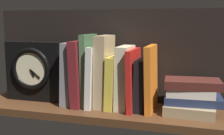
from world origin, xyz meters
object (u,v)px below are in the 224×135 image
book_green_romantic (89,70)px  book_stack_side (191,97)px  book_tan_shortstories (104,71)px  book_yellow_seinlanguage (114,82)px  book_red_requiem (134,79)px  book_cream_twain (125,77)px  book_maroon_dawkins (82,73)px  book_black_skeptic (142,84)px  book_white_catcher (96,76)px  book_gray_chess (72,73)px  framed_clock (35,71)px  book_orange_pandolfini (151,78)px

book_green_romantic → book_stack_side: bearing=-0.2°
book_tan_shortstories → book_yellow_seinlanguage: book_tan_shortstories is taller
book_yellow_seinlanguage → book_red_requiem: size_ratio=0.88×
book_tan_shortstories → book_cream_twain: (7.32, 0.00, -1.73)cm
book_maroon_dawkins → book_green_romantic: (2.87, 0.00, 1.08)cm
book_green_romantic → book_yellow_seinlanguage: 9.84cm
book_black_skeptic → book_white_catcher: bearing=180.0°
book_green_romantic → book_red_requiem: size_ratio=1.23×
book_yellow_seinlanguage → book_white_catcher: bearing=180.0°
book_maroon_dawkins → book_red_requiem: bearing=0.0°
book_tan_shortstories → book_black_skeptic: book_tan_shortstories is taller
book_gray_chess → book_tan_shortstories: (12.05, 0.00, 1.28)cm
framed_clock → book_stack_side: (56.65, -0.29, -5.86)cm
book_green_romantic → book_red_requiem: bearing=0.0°
book_yellow_seinlanguage → book_black_skeptic: size_ratio=1.04×
book_tan_shortstories → book_orange_pandolfini: size_ratio=1.14×
book_white_catcher → framed_clock: framed_clock is taller
book_maroon_dawkins → book_white_catcher: bearing=0.0°
book_cream_twain → book_red_requiem: bearing=0.0°
book_maroon_dawkins → book_green_romantic: size_ratio=0.91×
book_yellow_seinlanguage → book_black_skeptic: bearing=0.0°
book_cream_twain → book_black_skeptic: 6.30cm
book_tan_shortstories → book_black_skeptic: (13.29, 0.00, -3.76)cm
book_gray_chess → book_cream_twain: 19.38cm
book_stack_side → book_green_romantic: bearing=179.8°
book_green_romantic → book_yellow_seinlanguage: size_ratio=1.41×
book_tan_shortstories → book_cream_twain: 7.52cm
book_green_romantic → book_cream_twain: 13.02cm
book_tan_shortstories → book_red_requiem: 10.69cm
book_orange_pandolfini → book_white_catcher: bearing=180.0°
book_white_catcher → book_black_skeptic: (16.50, 0.00, -1.91)cm
book_yellow_seinlanguage → book_stack_side: size_ratio=0.95×
book_gray_chess → book_maroon_dawkins: size_ratio=0.97×
book_green_romantic → book_white_catcher: 3.08cm
book_tan_shortstories → book_gray_chess: bearing=180.0°
book_yellow_seinlanguage → book_green_romantic: bearing=180.0°
book_white_catcher → framed_clock: 24.06cm
book_white_catcher → book_red_requiem: (13.67, 0.00, -0.36)cm
book_tan_shortstories → framed_clock: 27.29cm
book_red_requiem → book_white_catcher: bearing=180.0°
book_gray_chess → book_red_requiem: (22.51, 0.00, -0.93)cm
book_maroon_dawkins → framed_clock: (-18.83, 0.17, -0.19)cm
book_maroon_dawkins → book_yellow_seinlanguage: 12.29cm
book_gray_chess → book_white_catcher: book_gray_chess is taller
book_gray_chess → book_red_requiem: 22.53cm
book_maroon_dawkins → book_red_requiem: size_ratio=1.13×
book_stack_side → book_cream_twain: bearing=179.7°
book_tan_shortstories → book_orange_pandolfini: bearing=0.0°
framed_clock → book_gray_chess: bearing=-0.6°
framed_clock → book_tan_shortstories: bearing=-0.4°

